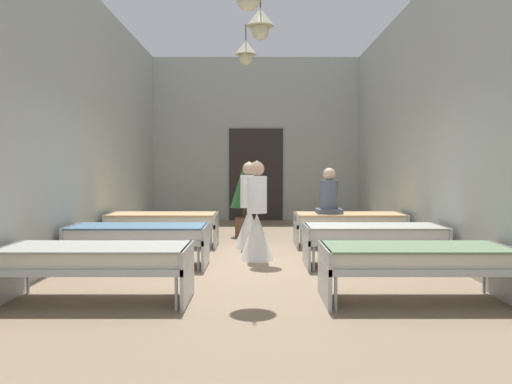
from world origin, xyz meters
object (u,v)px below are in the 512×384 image
nurse_mid_aisle (249,217)px  bed_left_row_1 (139,235)px  potted_plant (244,192)px  patient_seated_primary (329,197)px  bed_right_row_2 (349,221)px  nurse_near_aisle (257,225)px  bed_left_row_0 (97,259)px  bed_right_row_1 (373,235)px  bed_left_row_2 (163,221)px  bed_right_row_0 (415,259)px

nurse_mid_aisle → bed_left_row_1: bearing=175.2°
bed_left_row_1 → potted_plant: bearing=66.1°
patient_seated_primary → bed_right_row_2: bearing=-0.8°
nurse_near_aisle → bed_left_row_0: bearing=87.0°
bed_right_row_1 → potted_plant: 3.69m
bed_right_row_2 → nurse_mid_aisle: nurse_mid_aisle is taller
nurse_near_aisle → bed_left_row_1: bearing=48.6°
bed_left_row_2 → patient_seated_primary: 2.95m
bed_left_row_2 → nurse_mid_aisle: nurse_mid_aisle is taller
bed_right_row_1 → nurse_near_aisle: nurse_near_aisle is taller
bed_right_row_2 → nurse_mid_aisle: 1.78m
nurse_mid_aisle → bed_right_row_1: bearing=-94.4°
bed_right_row_0 → patient_seated_primary: bearing=95.3°
bed_right_row_2 → potted_plant: (-1.87, 1.24, 0.45)m
bed_left_row_2 → patient_seated_primary: bearing=0.1°
bed_left_row_0 → patient_seated_primary: bearing=52.5°
bed_left_row_1 → nurse_near_aisle: size_ratio=1.28×
bed_right_row_0 → bed_right_row_2: bearing=90.0°
bed_left_row_1 → bed_left_row_2: size_ratio=1.00×
bed_right_row_0 → bed_right_row_2: size_ratio=1.00×
bed_right_row_0 → bed_left_row_1: bearing=149.8°
bed_left_row_0 → bed_right_row_2: bearing=49.3°
patient_seated_primary → potted_plant: bearing=140.9°
bed_right_row_0 → patient_seated_primary: 3.85m
bed_right_row_0 → bed_right_row_1: bearing=90.0°
bed_left_row_2 → potted_plant: bearing=41.8°
bed_left_row_1 → potted_plant: size_ratio=1.31×
bed_right_row_0 → bed_right_row_1: same height
bed_right_row_0 → bed_left_row_1: size_ratio=1.00×
bed_left_row_0 → bed_left_row_2: same height
bed_left_row_0 → bed_left_row_2: 3.80m
potted_plant → nurse_near_aisle: bearing=-84.5°
bed_right_row_1 → nurse_near_aisle: 1.70m
patient_seated_primary → nurse_near_aisle: bearing=-132.4°
bed_right_row_0 → potted_plant: potted_plant is taller
bed_left_row_0 → patient_seated_primary: (2.92, 3.80, 0.43)m
bed_left_row_2 → potted_plant: 1.92m
patient_seated_primary → bed_left_row_0: bearing=-127.5°
bed_left_row_2 → nurse_mid_aisle: (1.52, -0.28, 0.09)m
bed_left_row_0 → patient_seated_primary: patient_seated_primary is taller
nurse_near_aisle → bed_right_row_2: bearing=-108.1°
bed_left_row_0 → nurse_mid_aisle: 3.83m
bed_left_row_0 → bed_right_row_0: bearing=0.0°
bed_right_row_1 → potted_plant: size_ratio=1.31×
bed_left_row_1 → nurse_near_aisle: nurse_near_aisle is taller
bed_right_row_2 → patient_seated_primary: patient_seated_primary is taller
bed_right_row_2 → nurse_near_aisle: (-1.62, -1.39, 0.09)m
bed_left_row_0 → bed_right_row_0: same height
bed_left_row_1 → bed_right_row_2: size_ratio=1.00×
potted_plant → bed_right_row_0: bearing=-69.6°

